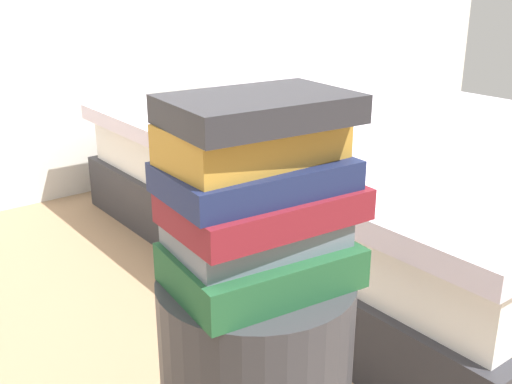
% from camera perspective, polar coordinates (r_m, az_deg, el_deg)
% --- Properties ---
extents(bed, '(1.54, 2.01, 0.62)m').
position_cam_1_polar(bed, '(2.42, 10.80, 1.37)').
color(bed, '#2D2D33').
rests_on(bed, ground_plane).
extents(book_forest, '(0.30, 0.23, 0.06)m').
position_cam_1_polar(book_forest, '(0.96, 0.20, -6.91)').
color(book_forest, '#1E512D').
rests_on(book_forest, side_table).
extents(book_slate, '(0.28, 0.20, 0.04)m').
position_cam_1_polar(book_slate, '(0.95, -0.19, -3.81)').
color(book_slate, slate).
rests_on(book_slate, book_forest).
extents(book_maroon, '(0.30, 0.21, 0.05)m').
position_cam_1_polar(book_maroon, '(0.93, 0.77, -1.28)').
color(book_maroon, maroon).
rests_on(book_maroon, book_slate).
extents(book_navy, '(0.30, 0.20, 0.04)m').
position_cam_1_polar(book_navy, '(0.92, -0.06, 1.55)').
color(book_navy, '#19234C').
rests_on(book_navy, book_maroon).
extents(book_ochre, '(0.27, 0.16, 0.06)m').
position_cam_1_polar(book_ochre, '(0.91, -0.31, 4.77)').
color(book_ochre, '#B7842D').
rests_on(book_ochre, book_navy).
extents(book_charcoal, '(0.29, 0.20, 0.04)m').
position_cam_1_polar(book_charcoal, '(0.89, 0.51, 7.81)').
color(book_charcoal, '#28282D').
rests_on(book_charcoal, book_ochre).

